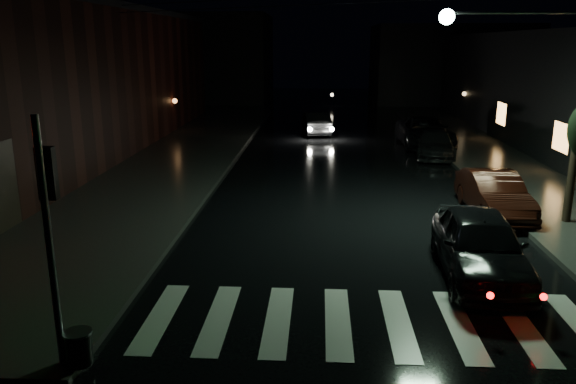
% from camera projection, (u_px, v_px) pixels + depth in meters
% --- Properties ---
extents(ground, '(120.00, 120.00, 0.00)m').
position_uv_depth(ground, '(214.00, 331.00, 10.85)').
color(ground, black).
rests_on(ground, ground).
extents(sidewalk_left, '(6.00, 44.00, 0.15)m').
position_uv_depth(sidewalk_left, '(160.00, 168.00, 24.62)').
color(sidewalk_left, '#282826').
rests_on(sidewalk_left, ground).
extents(sidewalk_right, '(4.00, 44.00, 0.15)m').
position_uv_depth(sidewalk_right, '(508.00, 172.00, 23.79)').
color(sidewalk_right, '#282826').
rests_on(sidewalk_right, ground).
extents(building_left, '(10.00, 36.00, 7.00)m').
position_uv_depth(building_left, '(19.00, 85.00, 26.05)').
color(building_left, black).
rests_on(building_left, ground).
extents(building_far_left, '(14.00, 10.00, 8.00)m').
position_uv_depth(building_far_left, '(196.00, 58.00, 53.79)').
color(building_far_left, black).
rests_on(building_far_left, ground).
extents(building_far_right, '(14.00, 10.00, 7.00)m').
position_uv_depth(building_far_right, '(449.00, 64.00, 52.59)').
color(building_far_right, black).
rests_on(building_far_right, ground).
extents(crosswalk, '(9.00, 3.00, 0.01)m').
position_uv_depth(crosswalk, '(368.00, 322.00, 11.17)').
color(crosswalk, beige).
rests_on(crosswalk, ground).
extents(signal_pole_corner, '(0.68, 0.61, 4.20)m').
position_uv_depth(signal_pole_corner, '(65.00, 286.00, 9.17)').
color(signal_pole_corner, slate).
rests_on(signal_pole_corner, ground).
extents(utility_pole, '(4.92, 0.44, 8.00)m').
position_uv_depth(utility_pole, '(562.00, 72.00, 15.94)').
color(utility_pole, black).
rests_on(utility_pole, ground).
extents(parked_car_a, '(2.09, 4.70, 1.57)m').
position_uv_depth(parked_car_a, '(480.00, 245.00, 13.23)').
color(parked_car_a, black).
rests_on(parked_car_a, ground).
extents(parked_car_b, '(1.57, 4.26, 1.39)m').
position_uv_depth(parked_car_b, '(494.00, 194.00, 18.01)').
color(parked_car_b, black).
rests_on(parked_car_b, ground).
extents(parked_car_c, '(2.36, 4.58, 1.27)m').
position_uv_depth(parked_car_c, '(435.00, 144.00, 27.34)').
color(parked_car_c, black).
rests_on(parked_car_c, ground).
extents(parked_car_d, '(2.62, 5.62, 1.56)m').
position_uv_depth(parked_car_d, '(425.00, 132.00, 29.92)').
color(parked_car_d, black).
rests_on(parked_car_d, ground).
extents(oncoming_car, '(1.95, 4.30, 1.37)m').
position_uv_depth(oncoming_car, '(316.00, 123.00, 34.09)').
color(oncoming_car, black).
rests_on(oncoming_car, ground).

